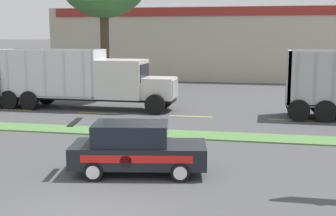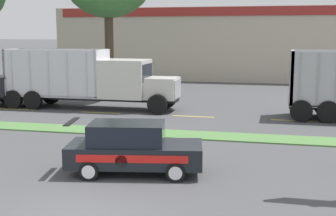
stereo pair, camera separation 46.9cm
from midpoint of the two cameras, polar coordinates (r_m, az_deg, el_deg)
ground_plane at (r=12.36m, az=-10.30°, el=-12.65°), size 600.00×600.00×0.00m
grass_verge at (r=21.28m, az=0.17°, el=-3.14°), size 120.00×1.65×0.06m
centre_line_2 at (r=29.57m, az=-17.51°, el=-0.14°), size 2.40×0.14×0.01m
centre_line_3 at (r=27.24m, az=-7.68°, el=-0.56°), size 2.40×0.14×0.01m
centre_line_4 at (r=25.84m, az=3.60°, el=-1.03°), size 2.40×0.14×0.01m
centre_line_5 at (r=25.52m, az=15.64°, el=-1.48°), size 2.40×0.14×0.01m
dump_truck_mid at (r=28.35m, az=-7.27°, el=3.16°), size 10.60×2.61×3.58m
rally_car at (r=15.33m, az=-3.46°, el=-4.86°), size 4.60×2.55×1.72m
store_building_backdrop at (r=49.85m, az=6.41°, el=7.84°), size 30.88×12.10×6.95m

